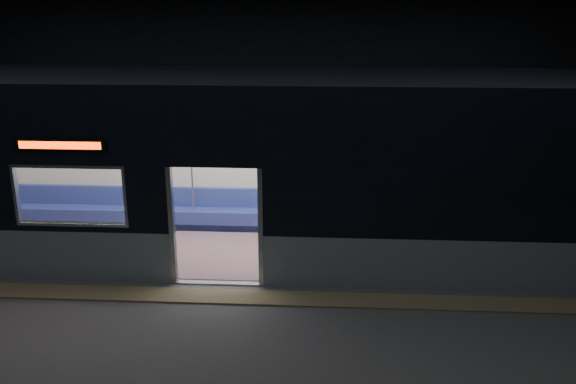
{
  "coord_description": "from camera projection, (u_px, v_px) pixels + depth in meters",
  "views": [
    {
      "loc": [
        1.77,
        -8.27,
        4.55
      ],
      "look_at": [
        1.11,
        2.3,
        1.26
      ],
      "focal_mm": 38.0,
      "sensor_mm": 36.0,
      "label": 1
    }
  ],
  "objects": [
    {
      "name": "station_floor",
      "position": [
        207.0,
        314.0,
        9.33
      ],
      "size": [
        24.0,
        14.0,
        0.01
      ],
      "primitive_type": "cube",
      "color": "#47494C",
      "rests_on": "ground"
    },
    {
      "name": "station_envelope",
      "position": [
        196.0,
        72.0,
        8.25
      ],
      "size": [
        24.0,
        14.0,
        5.0
      ],
      "color": "black",
      "rests_on": "station_floor"
    },
    {
      "name": "tactile_strip",
      "position": [
        213.0,
        296.0,
        9.85
      ],
      "size": [
        22.8,
        0.5,
        0.03
      ],
      "primitive_type": "cube",
      "color": "#8C7F59",
      "rests_on": "station_floor"
    },
    {
      "name": "metro_car",
      "position": [
        229.0,
        157.0,
        11.21
      ],
      "size": [
        18.0,
        3.04,
        3.35
      ],
      "color": "#84939E",
      "rests_on": "station_floor"
    },
    {
      "name": "passenger",
      "position": [
        308.0,
        197.0,
        12.4
      ],
      "size": [
        0.4,
        0.65,
        1.3
      ],
      "rotation": [
        0.0,
        0.0,
        0.18
      ],
      "color": "black",
      "rests_on": "metro_car"
    },
    {
      "name": "handbag",
      "position": [
        307.0,
        206.0,
        12.24
      ],
      "size": [
        0.3,
        0.27,
        0.13
      ],
      "primitive_type": "cube",
      "rotation": [
        0.0,
        0.0,
        0.2
      ],
      "color": "black",
      "rests_on": "passenger"
    },
    {
      "name": "transit_map",
      "position": [
        430.0,
        162.0,
        12.34
      ],
      "size": [
        0.97,
        0.03,
        0.63
      ],
      "primitive_type": "cube",
      "color": "white",
      "rests_on": "metro_car"
    }
  ]
}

